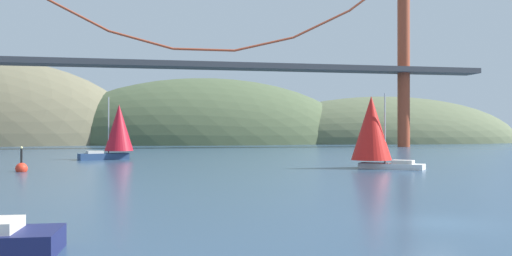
% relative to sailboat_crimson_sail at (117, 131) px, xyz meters
% --- Properties ---
extents(ground_plane, '(360.00, 360.00, 0.00)m').
position_rel_sailboat_crimson_sail_xyz_m(ground_plane, '(15.92, -53.62, -3.84)').
color(ground_plane, '#2D4760').
extents(headland_center, '(88.62, 44.00, 37.55)m').
position_rel_sailboat_crimson_sail_xyz_m(headland_center, '(20.92, 81.38, -3.84)').
color(headland_center, '#4C5B3D').
rests_on(headland_center, ground_plane).
extents(headland_right, '(87.30, 44.00, 28.33)m').
position_rel_sailboat_crimson_sail_xyz_m(headland_right, '(75.92, 81.38, -3.84)').
color(headland_right, '#5B6647').
rests_on(headland_right, ground_plane).
extents(suspension_bridge, '(128.44, 6.00, 41.08)m').
position_rel_sailboat_crimson_sail_xyz_m(suspension_bridge, '(15.92, 41.38, 15.15)').
color(suspension_bridge, '#A34228').
rests_on(suspension_bridge, ground_plane).
extents(sailboat_crimson_sail, '(7.66, 5.03, 8.31)m').
position_rel_sailboat_crimson_sail_xyz_m(sailboat_crimson_sail, '(0.00, 0.00, 0.00)').
color(sailboat_crimson_sail, navy).
rests_on(sailboat_crimson_sail, ground_plane).
extents(sailboat_red_spinnaker, '(7.57, 6.91, 7.64)m').
position_rel_sailboat_crimson_sail_xyz_m(sailboat_red_spinnaker, '(26.55, -22.63, 0.05)').
color(sailboat_red_spinnaker, white).
rests_on(sailboat_red_spinnaker, ground_plane).
extents(channel_buoy, '(1.10, 1.10, 2.64)m').
position_rel_sailboat_crimson_sail_xyz_m(channel_buoy, '(-7.67, -20.38, -3.47)').
color(channel_buoy, red).
rests_on(channel_buoy, ground_plane).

